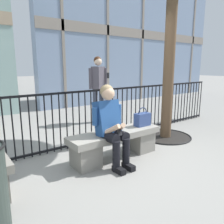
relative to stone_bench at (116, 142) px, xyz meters
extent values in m
plane|color=gray|center=(0.00, 0.00, -0.27)|extent=(60.00, 60.00, 0.00)
cube|color=gray|center=(0.00, 0.00, 0.13)|extent=(1.60, 0.44, 0.10)
cube|color=gray|center=(-0.56, 0.00, -0.10)|extent=(0.36, 0.37, 0.35)
cube|color=gray|center=(0.56, 0.00, -0.10)|extent=(0.36, 0.37, 0.35)
cylinder|color=black|center=(-0.29, -0.18, 0.20)|extent=(0.15, 0.40, 0.15)
cylinder|color=black|center=(-0.29, -0.38, -0.05)|extent=(0.11, 0.11, 0.45)
cube|color=black|center=(-0.29, -0.44, -0.23)|extent=(0.09, 0.22, 0.08)
cylinder|color=black|center=(-0.11, -0.18, 0.20)|extent=(0.15, 0.40, 0.15)
cylinder|color=black|center=(-0.11, -0.38, -0.05)|extent=(0.11, 0.11, 0.45)
cube|color=black|center=(-0.11, -0.44, -0.23)|extent=(0.09, 0.22, 0.08)
cube|color=#234C8C|center=(-0.20, -0.04, 0.44)|extent=(0.36, 0.30, 0.55)
cylinder|color=#234C8C|center=(-0.42, -0.04, 0.49)|extent=(0.08, 0.08, 0.26)
cylinder|color=#DBAD89|center=(-0.28, -0.26, 0.32)|extent=(0.16, 0.28, 0.20)
cylinder|color=#234C8C|center=(0.02, -0.04, 0.49)|extent=(0.08, 0.08, 0.26)
cylinder|color=#DBAD89|center=(-0.12, -0.26, 0.32)|extent=(0.16, 0.28, 0.20)
cube|color=black|center=(-0.20, -0.32, 0.30)|extent=(0.07, 0.10, 0.13)
sphere|color=#DBAD89|center=(-0.20, -0.06, 0.81)|extent=(0.20, 0.20, 0.20)
sphere|color=#997F59|center=(-0.20, -0.03, 0.84)|extent=(0.20, 0.20, 0.20)
cube|color=#33477F|center=(0.58, -0.01, 0.29)|extent=(0.28, 0.15, 0.22)
torus|color=#1E2A4C|center=(0.58, -0.01, 0.41)|extent=(0.20, 0.02, 0.20)
cylinder|color=#383D4C|center=(0.98, 2.12, 0.18)|extent=(0.13, 0.13, 0.90)
cube|color=black|center=(0.98, 2.08, -0.24)|extent=(0.09, 0.22, 0.06)
cylinder|color=#383D4C|center=(1.18, 2.12, 0.18)|extent=(0.13, 0.13, 0.90)
cube|color=black|center=(1.18, 2.08, -0.24)|extent=(0.09, 0.22, 0.06)
cube|color=#4C4751|center=(1.08, 2.12, 0.91)|extent=(0.44, 0.38, 0.56)
cylinder|color=#4C4751|center=(0.84, 2.12, 0.89)|extent=(0.08, 0.08, 0.52)
cylinder|color=#4C4751|center=(1.31, 2.12, 0.89)|extent=(0.08, 0.08, 0.52)
sphere|color=beige|center=(1.08, 2.12, 1.31)|extent=(0.20, 0.20, 0.20)
sphere|color=#472816|center=(1.08, 2.14, 1.34)|extent=(0.20, 0.20, 0.20)
cube|color=black|center=(1.32, 2.02, 0.96)|extent=(0.07, 0.01, 0.14)
cylinder|color=black|center=(-1.47, 0.85, 0.25)|extent=(0.02, 0.02, 1.04)
cylinder|color=black|center=(-1.35, 0.85, 0.25)|extent=(0.02, 0.02, 1.04)
cylinder|color=black|center=(-1.22, 0.85, 0.25)|extent=(0.02, 0.02, 1.04)
cylinder|color=black|center=(-1.09, 0.85, 0.25)|extent=(0.02, 0.02, 1.04)
cylinder|color=black|center=(-0.96, 0.85, 0.25)|extent=(0.02, 0.02, 1.04)
cylinder|color=black|center=(-0.83, 0.85, 0.25)|extent=(0.02, 0.02, 1.04)
cylinder|color=black|center=(-0.70, 0.85, 0.25)|extent=(0.02, 0.02, 1.04)
cylinder|color=black|center=(-0.58, 0.85, 0.25)|extent=(0.02, 0.02, 1.04)
cylinder|color=black|center=(-0.45, 0.85, 0.25)|extent=(0.02, 0.02, 1.04)
cylinder|color=black|center=(-0.32, 0.85, 0.25)|extent=(0.02, 0.02, 1.04)
cylinder|color=black|center=(-0.19, 0.85, 0.25)|extent=(0.02, 0.02, 1.04)
cylinder|color=black|center=(-0.06, 0.85, 0.25)|extent=(0.02, 0.02, 1.04)
cylinder|color=black|center=(0.06, 0.85, 0.25)|extent=(0.02, 0.02, 1.04)
cylinder|color=black|center=(0.19, 0.85, 0.25)|extent=(0.02, 0.02, 1.04)
cylinder|color=black|center=(0.32, 0.85, 0.25)|extent=(0.02, 0.02, 1.04)
cylinder|color=black|center=(0.45, 0.85, 0.25)|extent=(0.02, 0.02, 1.04)
cylinder|color=black|center=(0.58, 0.85, 0.25)|extent=(0.02, 0.02, 1.04)
cylinder|color=black|center=(0.70, 0.85, 0.25)|extent=(0.02, 0.02, 1.04)
cylinder|color=black|center=(0.83, 0.85, 0.25)|extent=(0.02, 0.02, 1.04)
cylinder|color=black|center=(0.96, 0.85, 0.25)|extent=(0.02, 0.02, 1.04)
cylinder|color=black|center=(1.09, 0.85, 0.25)|extent=(0.02, 0.02, 1.04)
cylinder|color=black|center=(1.22, 0.85, 0.25)|extent=(0.02, 0.02, 1.04)
cylinder|color=black|center=(1.35, 0.85, 0.25)|extent=(0.02, 0.02, 1.04)
cylinder|color=black|center=(1.47, 0.85, 0.25)|extent=(0.02, 0.02, 1.04)
cylinder|color=black|center=(1.60, 0.85, 0.25)|extent=(0.02, 0.02, 1.04)
cylinder|color=black|center=(1.73, 0.85, 0.25)|extent=(0.02, 0.02, 1.04)
cylinder|color=black|center=(1.86, 0.85, 0.25)|extent=(0.02, 0.02, 1.04)
cylinder|color=black|center=(1.99, 0.85, 0.25)|extent=(0.02, 0.02, 1.04)
cylinder|color=black|center=(2.11, 0.85, 0.25)|extent=(0.02, 0.02, 1.04)
cylinder|color=black|center=(2.24, 0.85, 0.25)|extent=(0.02, 0.02, 1.04)
cylinder|color=black|center=(2.37, 0.85, 0.25)|extent=(0.02, 0.02, 1.04)
cylinder|color=black|center=(2.50, 0.85, 0.25)|extent=(0.02, 0.02, 1.04)
cylinder|color=black|center=(2.63, 0.85, 0.25)|extent=(0.02, 0.02, 1.04)
cylinder|color=black|center=(2.75, 0.85, 0.25)|extent=(0.02, 0.02, 1.04)
cylinder|color=black|center=(2.88, 0.85, 0.25)|extent=(0.02, 0.02, 1.04)
cylinder|color=black|center=(3.01, 0.85, 0.25)|extent=(0.02, 0.02, 1.04)
cylinder|color=black|center=(3.14, 0.85, 0.25)|extent=(0.02, 0.02, 1.04)
cylinder|color=black|center=(3.27, 0.85, 0.25)|extent=(0.02, 0.02, 1.04)
cylinder|color=black|center=(3.39, 0.85, 0.25)|extent=(0.02, 0.02, 1.04)
cylinder|color=black|center=(3.52, 0.85, 0.25)|extent=(0.02, 0.02, 1.04)
cylinder|color=black|center=(3.65, 0.85, 0.25)|extent=(0.02, 0.02, 1.04)
cylinder|color=black|center=(3.78, 0.85, 0.25)|extent=(0.02, 0.02, 1.04)
cube|color=black|center=(0.00, 0.85, -0.22)|extent=(7.56, 0.04, 0.04)
cube|color=black|center=(0.00, 0.85, 0.75)|extent=(7.56, 0.04, 0.04)
cylinder|color=black|center=(1.51, 0.23, -0.27)|extent=(1.04, 1.04, 0.01)
torus|color=black|center=(1.51, 0.23, -0.26)|extent=(1.07, 1.07, 0.03)
cylinder|color=brown|center=(1.51, 0.23, 1.43)|extent=(0.22, 0.22, 3.40)
cube|color=gray|center=(8.63, 4.48, 4.23)|extent=(0.10, 0.04, 9.00)
cube|color=gray|center=(4.94, 4.48, 2.53)|extent=(9.24, 0.04, 0.36)
camera|label=1|loc=(-2.09, -2.68, 1.21)|focal=35.37mm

